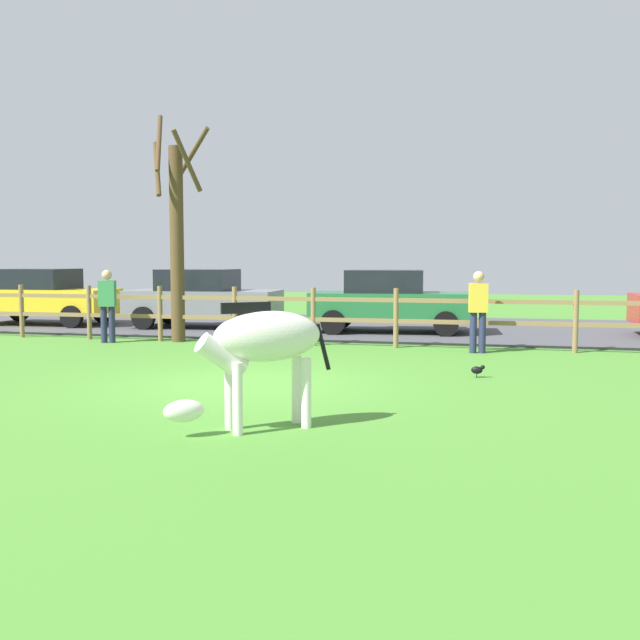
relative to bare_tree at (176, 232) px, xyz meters
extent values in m
plane|color=#47842D|center=(3.36, -5.04, -2.48)|extent=(60.00, 60.00, 0.00)
cube|color=#47474C|center=(3.36, 4.26, -2.46)|extent=(28.00, 7.40, 0.05)
cylinder|color=olive|center=(-4.03, -0.04, -1.85)|extent=(0.11, 0.11, 1.27)
cylinder|color=olive|center=(-2.22, -0.04, -1.85)|extent=(0.11, 0.11, 1.27)
cylinder|color=olive|center=(-0.42, -0.04, -1.85)|extent=(0.11, 0.11, 1.27)
cylinder|color=olive|center=(1.39, -0.04, -1.85)|extent=(0.11, 0.11, 1.27)
cylinder|color=olive|center=(3.20, -0.04, -1.85)|extent=(0.11, 0.11, 1.27)
cylinder|color=olive|center=(5.00, -0.04, -1.85)|extent=(0.11, 0.11, 1.27)
cylinder|color=olive|center=(6.81, -0.04, -1.85)|extent=(0.11, 0.11, 1.27)
cylinder|color=olive|center=(8.62, -0.04, -1.85)|extent=(0.11, 0.11, 1.27)
cube|color=olive|center=(3.20, -0.04, -1.91)|extent=(21.68, 0.06, 0.09)
cube|color=olive|center=(3.20, -0.04, -1.47)|extent=(21.68, 0.06, 0.09)
cylinder|color=#513A23|center=(0.01, 0.00, -0.28)|extent=(0.31, 0.31, 4.41)
cylinder|color=#513A23|center=(-0.35, -0.20, 1.41)|extent=(0.55, 0.84, 1.30)
cylinder|color=#513A23|center=(0.35, -0.16, 1.56)|extent=(0.45, 0.82, 1.31)
cylinder|color=#513A23|center=(-0.34, -0.12, 1.98)|extent=(0.37, 0.81, 1.36)
cylinder|color=#513A23|center=(0.22, 0.46, 1.82)|extent=(1.04, 0.56, 1.12)
ellipsoid|color=white|center=(4.60, -7.77, -1.45)|extent=(1.27, 1.14, 0.56)
cylinder|color=white|center=(4.37, -8.13, -2.09)|extent=(0.11, 0.11, 0.78)
cylinder|color=white|center=(4.20, -7.91, -2.09)|extent=(0.11, 0.11, 0.78)
cylinder|color=white|center=(5.00, -7.63, -2.09)|extent=(0.11, 0.11, 0.78)
cylinder|color=white|center=(4.83, -7.41, -2.09)|extent=(0.11, 0.11, 0.78)
cylinder|color=white|center=(4.18, -8.09, -1.64)|extent=(0.61, 0.55, 0.51)
ellipsoid|color=white|center=(3.85, -8.35, -2.20)|extent=(0.47, 0.43, 0.24)
cube|color=black|center=(4.40, -7.92, -1.13)|extent=(0.47, 0.38, 0.12)
cylinder|color=black|center=(5.13, -7.36, -1.60)|extent=(0.18, 0.16, 0.54)
cylinder|color=black|center=(6.77, -3.64, -2.45)|extent=(0.01, 0.01, 0.06)
cylinder|color=black|center=(6.77, -3.68, -2.45)|extent=(0.01, 0.01, 0.06)
ellipsoid|color=black|center=(6.77, -3.66, -2.36)|extent=(0.18, 0.10, 0.12)
sphere|color=black|center=(6.86, -3.66, -2.31)|extent=(0.07, 0.07, 0.07)
cube|color=#236B38|center=(4.50, 2.80, -1.78)|extent=(4.13, 2.04, 0.70)
cube|color=black|center=(4.35, 2.78, -1.15)|extent=(2.03, 1.72, 0.56)
cylinder|color=black|center=(5.77, 3.76, -2.13)|extent=(0.61, 0.23, 0.60)
cylinder|color=black|center=(5.92, 2.07, -2.13)|extent=(0.61, 0.23, 0.60)
cylinder|color=black|center=(3.08, 3.53, -2.13)|extent=(0.61, 0.23, 0.60)
cylinder|color=black|center=(3.23, 1.84, -2.13)|extent=(0.61, 0.23, 0.60)
cube|color=yellow|center=(-5.30, 2.71, -1.78)|extent=(4.05, 1.83, 0.70)
cube|color=black|center=(-5.45, 2.71, -1.15)|extent=(1.95, 1.62, 0.56)
cylinder|color=black|center=(-3.97, 3.61, -2.13)|extent=(0.61, 0.20, 0.60)
cylinder|color=black|center=(-3.92, 1.91, -2.13)|extent=(0.61, 0.20, 0.60)
cylinder|color=black|center=(-6.67, 3.52, -2.13)|extent=(0.61, 0.20, 0.60)
cube|color=slate|center=(-0.54, 2.86, -1.78)|extent=(4.06, 1.85, 0.70)
cube|color=black|center=(-0.69, 2.86, -1.15)|extent=(1.96, 1.63, 0.56)
cylinder|color=black|center=(0.77, 3.76, -2.13)|extent=(0.61, 0.20, 0.60)
cylinder|color=black|center=(0.84, 2.06, -2.13)|extent=(0.61, 0.20, 0.60)
cylinder|color=black|center=(-1.93, 3.66, -2.13)|extent=(0.61, 0.20, 0.60)
cylinder|color=black|center=(-1.86, 1.96, -2.13)|extent=(0.61, 0.20, 0.60)
cylinder|color=#232847|center=(-1.52, -0.62, -2.07)|extent=(0.14, 0.14, 0.82)
cylinder|color=#232847|center=(-1.34, -0.57, -2.07)|extent=(0.14, 0.14, 0.82)
cube|color=#38844C|center=(-1.43, -0.59, -1.37)|extent=(0.41, 0.31, 0.58)
sphere|color=tan|center=(-1.43, -0.59, -0.95)|extent=(0.22, 0.22, 0.22)
cylinder|color=#232847|center=(6.62, -0.54, -2.07)|extent=(0.14, 0.14, 0.82)
cylinder|color=#232847|center=(6.80, -0.52, -2.07)|extent=(0.14, 0.14, 0.82)
cube|color=gold|center=(6.71, -0.53, -1.37)|extent=(0.39, 0.27, 0.58)
sphere|color=tan|center=(6.71, -0.53, -0.95)|extent=(0.22, 0.22, 0.22)
camera|label=1|loc=(7.01, -15.40, -0.61)|focal=41.04mm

